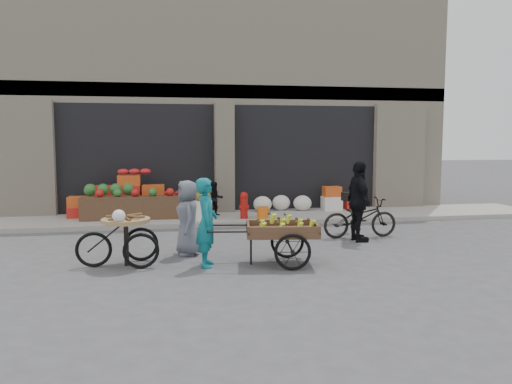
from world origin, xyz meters
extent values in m
plane|color=#424244|center=(0.00, 0.00, 0.00)|extent=(80.00, 80.00, 0.00)
cube|color=gray|center=(0.00, 4.10, 0.06)|extent=(18.00, 2.20, 0.12)
cube|color=beige|center=(0.00, 8.20, 3.50)|extent=(14.00, 6.00, 7.00)
cube|color=gray|center=(0.00, 5.35, 3.60)|extent=(14.00, 0.30, 0.40)
cube|color=black|center=(-2.48, 6.00, 1.67)|extent=(4.40, 1.60, 3.10)
cube|color=black|center=(2.48, 6.00, 1.67)|extent=(4.40, 1.60, 3.10)
cube|color=beige|center=(0.00, 5.15, 1.67)|extent=(0.55, 0.80, 3.22)
cube|color=brown|center=(-2.48, 3.95, 0.42)|extent=(2.80, 0.45, 0.60)
sphere|color=#1E5923|center=(-3.17, 4.45, 0.86)|extent=(0.34, 0.34, 0.34)
cylinder|color=silver|center=(-0.75, 3.60, 0.37)|extent=(0.52, 0.52, 0.50)
cylinder|color=#A5140F|center=(0.35, 3.55, 0.40)|extent=(0.20, 0.20, 0.56)
sphere|color=#A5140F|center=(0.35, 3.55, 0.72)|extent=(0.22, 0.22, 0.22)
cylinder|color=orange|center=(0.85, 3.50, 0.27)|extent=(0.32, 0.32, 0.30)
ellipsoid|color=silver|center=(1.68, 4.70, 0.34)|extent=(1.70, 0.60, 0.44)
imported|color=black|center=(-0.35, 4.20, 0.58)|extent=(0.51, 0.43, 0.93)
cube|color=brown|center=(0.33, -0.93, 0.58)|extent=(1.35, 0.98, 0.11)
torus|color=black|center=(0.41, -1.40, 0.32)|extent=(0.63, 0.14, 0.63)
torus|color=black|center=(0.53, -0.51, 0.32)|extent=(0.63, 0.14, 0.63)
cylinder|color=black|center=(-0.21, -0.86, 0.26)|extent=(0.04, 0.04, 0.52)
imported|color=#0F6A75|center=(-0.99, -0.84, 0.78)|extent=(0.45, 0.61, 1.55)
cylinder|color=#9E7F51|center=(-2.38, -0.55, 0.80)|extent=(0.87, 0.87, 0.07)
cube|color=black|center=(-2.38, -0.55, 0.40)|extent=(0.08, 0.08, 0.80)
torus|color=black|center=(-2.11, -0.82, 0.31)|extent=(0.62, 0.09, 0.62)
torus|color=black|center=(-2.14, -0.26, 0.31)|extent=(0.62, 0.09, 0.62)
torus|color=black|center=(-2.92, -0.57, 0.31)|extent=(0.62, 0.09, 0.62)
imported|color=slate|center=(-1.28, 0.10, 0.72)|extent=(0.53, 0.75, 1.44)
imported|color=black|center=(2.62, 1.12, 0.45)|extent=(1.72, 0.62, 0.90)
imported|color=black|center=(2.42, 0.72, 0.88)|extent=(0.44, 1.03, 1.75)
camera|label=1|loc=(-1.66, -9.40, 2.20)|focal=35.00mm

